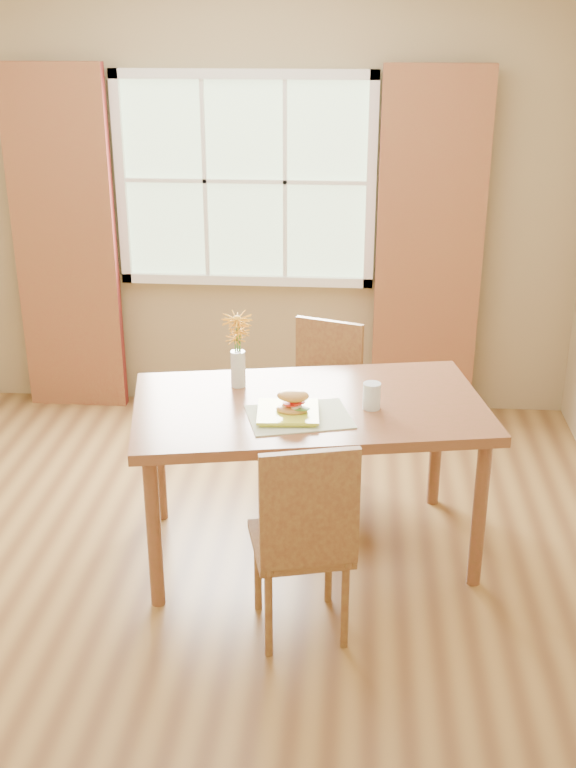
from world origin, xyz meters
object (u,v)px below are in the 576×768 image
Objects in this scene: croissant_sandwich at (293,402)px; flower_vase at (238,341)px; water_glass at (372,396)px; chair_near at (304,534)px; dining_table at (309,419)px; chair_far at (321,399)px.

flower_vase reaches higher than croissant_sandwich.
flower_vase is (-0.64, 0.22, 0.17)m from water_glass.
dining_table is at bearing 77.40° from chair_near.
flower_vase is (-0.35, 0.18, 0.31)m from dining_table.
flower_vase reaches higher than dining_table.
flower_vase is (-0.29, 0.34, 0.16)m from croissant_sandwich.
dining_table is 0.72m from chair_far.
flower_vase is at bearing 142.81° from dining_table.
dining_table is 0.50m from flower_vase.
chair_far is 2.52× the size of flower_vase.
dining_table is 1.86× the size of chair_near.
chair_far reaches higher than dining_table.
dining_table is 0.32m from water_glass.
chair_near reaches higher than chair_far.
croissant_sandwich is 0.37m from water_glass.
dining_table is at bearing -26.48° from flower_vase.
dining_table is at bearing 70.69° from croissant_sandwich.
water_glass is (0.29, -0.04, 0.14)m from dining_table.
chair_near is at bearing -78.58° from croissant_sandwich.
chair_near is 7.68× the size of water_glass.
water_glass is 0.70m from flower_vase.
chair_far is (0.01, 1.40, -0.01)m from chair_near.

